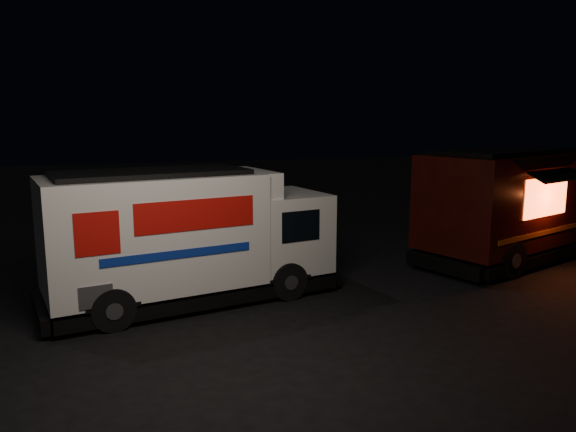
# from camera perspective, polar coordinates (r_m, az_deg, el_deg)

# --- Properties ---
(ground) EXTENTS (80.00, 80.00, 0.00)m
(ground) POSITION_cam_1_polar(r_m,az_deg,el_deg) (12.93, 2.13, -8.54)
(ground) COLOR black
(ground) RESTS_ON ground
(white_truck) EXTENTS (6.95, 3.53, 3.01)m
(white_truck) POSITION_cam_1_polar(r_m,az_deg,el_deg) (12.72, -9.66, -1.96)
(white_truck) COLOR silver
(white_truck) RESTS_ON ground
(red_truck) EXTENTS (7.37, 4.76, 3.22)m
(red_truck) POSITION_cam_1_polar(r_m,az_deg,el_deg) (17.67, 22.27, 1.16)
(red_truck) COLOR #340A09
(red_truck) RESTS_ON ground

